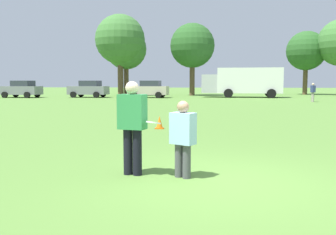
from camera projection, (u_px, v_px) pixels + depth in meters
ground_plane at (222, 182)px, 6.45m from camera, size 193.57×193.57×0.00m
player_thrower at (132, 123)px, 6.85m from camera, size 0.54×0.39×1.75m
player_defender at (183, 135)px, 6.66m from camera, size 0.50×0.43×1.40m
frisbee at (153, 123)px, 6.67m from camera, size 0.28×0.27×0.09m
traffic_cone at (159, 123)px, 13.65m from camera, size 0.32×0.32×0.48m
parked_car_mid_left at (21, 89)px, 39.62m from camera, size 4.32×2.45×1.82m
parked_car_center at (89, 89)px, 40.09m from camera, size 4.32×2.45×1.82m
parked_car_mid_right at (149, 89)px, 39.42m from camera, size 4.32×2.45×1.82m
box_truck at (244, 81)px, 40.08m from camera, size 8.65×3.40×3.18m
bystander_sideline_watcher at (313, 91)px, 31.23m from camera, size 0.35×0.49×1.61m
tree_west_oak at (120, 40)px, 45.59m from camera, size 6.13×6.13×9.97m
tree_west_maple at (126, 49)px, 46.63m from camera, size 5.20×5.20×8.44m
tree_center_elm at (192, 46)px, 44.98m from camera, size 5.41×5.41×8.79m
tree_east_birch at (306, 51)px, 48.02m from camera, size 5.07×5.07×8.24m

